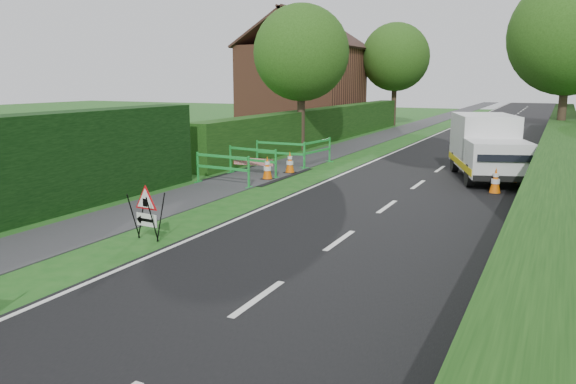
% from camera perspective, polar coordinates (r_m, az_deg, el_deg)
% --- Properties ---
extents(ground, '(120.00, 120.00, 0.00)m').
position_cam_1_polar(ground, '(9.48, -19.68, -9.80)').
color(ground, '#194F16').
rests_on(ground, ground).
extents(road_surface, '(6.00, 90.00, 0.02)m').
position_cam_1_polar(road_surface, '(41.40, 20.55, 6.11)').
color(road_surface, black).
rests_on(road_surface, ground).
extents(footpath, '(2.00, 90.00, 0.02)m').
position_cam_1_polar(footpath, '(42.29, 13.08, 6.64)').
color(footpath, '#2D2D30').
rests_on(footpath, ground).
extents(hedge_west_far, '(1.00, 24.00, 1.80)m').
position_cam_1_polar(hedge_west_far, '(30.51, 3.79, 5.15)').
color(hedge_west_far, '#14380F').
rests_on(hedge_west_far, ground).
extents(hedge_east, '(1.20, 50.00, 1.50)m').
position_cam_1_polar(hedge_east, '(22.33, 25.80, 1.72)').
color(hedge_east, '#14380F').
rests_on(hedge_east, ground).
extents(house_west, '(7.50, 7.40, 7.88)m').
position_cam_1_polar(house_west, '(39.66, 1.50, 10.81)').
color(house_west, brown).
rests_on(house_west, ground).
extents(tree_nw, '(4.40, 4.40, 6.70)m').
position_cam_1_polar(tree_nw, '(26.53, 1.37, 13.93)').
color(tree_nw, '#2D2116').
rests_on(tree_nw, ground).
extents(tree_ne, '(5.20, 5.20, 7.79)m').
position_cam_1_polar(tree_ne, '(28.14, 26.67, 14.03)').
color(tree_ne, '#2D2116').
rests_on(tree_ne, ground).
extents(tree_fw, '(4.80, 4.80, 7.24)m').
position_cam_1_polar(tree_fw, '(41.61, 10.86, 13.30)').
color(tree_fw, '#2D2116').
rests_on(tree_fw, ground).
extents(tree_fe, '(4.20, 4.20, 6.33)m').
position_cam_1_polar(tree_fe, '(44.09, 26.48, 11.43)').
color(tree_fe, '#2D2116').
rests_on(tree_fe, ground).
extents(triangle_sign, '(0.73, 0.73, 0.99)m').
position_cam_1_polar(triangle_sign, '(11.99, -14.33, -1.62)').
color(triangle_sign, black).
rests_on(triangle_sign, ground).
extents(works_van, '(3.17, 4.97, 2.12)m').
position_cam_1_polar(works_van, '(20.00, 19.57, 4.46)').
color(works_van, silver).
rests_on(works_van, ground).
extents(traffic_cone_0, '(0.38, 0.38, 0.79)m').
position_cam_1_polar(traffic_cone_0, '(17.51, 20.33, 1.08)').
color(traffic_cone_0, black).
rests_on(traffic_cone_0, ground).
extents(traffic_cone_1, '(0.38, 0.38, 0.79)m').
position_cam_1_polar(traffic_cone_1, '(19.62, 22.25, 1.98)').
color(traffic_cone_1, black).
rests_on(traffic_cone_1, ground).
extents(traffic_cone_2, '(0.38, 0.38, 0.79)m').
position_cam_1_polar(traffic_cone_2, '(22.39, 22.53, 3.04)').
color(traffic_cone_2, black).
rests_on(traffic_cone_2, ground).
extents(traffic_cone_3, '(0.38, 0.38, 0.79)m').
position_cam_1_polar(traffic_cone_3, '(18.78, -2.11, 2.44)').
color(traffic_cone_3, black).
rests_on(traffic_cone_3, ground).
extents(traffic_cone_4, '(0.38, 0.38, 0.79)m').
position_cam_1_polar(traffic_cone_4, '(20.06, 0.19, 3.03)').
color(traffic_cone_4, black).
rests_on(traffic_cone_4, ground).
extents(ped_barrier_0, '(2.08, 0.50, 1.00)m').
position_cam_1_polar(ped_barrier_0, '(17.86, -6.68, 2.68)').
color(ped_barrier_0, green).
rests_on(ped_barrier_0, ground).
extents(ped_barrier_1, '(2.09, 0.66, 1.00)m').
position_cam_1_polar(ped_barrier_1, '(19.53, -3.64, 3.48)').
color(ped_barrier_1, green).
rests_on(ped_barrier_1, ground).
extents(ped_barrier_2, '(2.06, 0.36, 1.00)m').
position_cam_1_polar(ped_barrier_2, '(21.36, -0.80, 4.19)').
color(ped_barrier_2, green).
rests_on(ped_barrier_2, ground).
extents(ped_barrier_3, '(0.58, 2.09, 1.00)m').
position_cam_1_polar(ped_barrier_3, '(22.01, 3.02, 4.39)').
color(ped_barrier_3, green).
rests_on(ped_barrier_3, ground).
extents(redwhite_plank, '(1.50, 0.19, 0.25)m').
position_cam_1_polar(redwhite_plank, '(19.93, -3.54, 1.81)').
color(redwhite_plank, red).
rests_on(redwhite_plank, ground).
extents(hatchback_car, '(1.28, 3.13, 1.06)m').
position_cam_1_polar(hatchback_car, '(30.89, 19.04, 5.62)').
color(hatchback_car, white).
rests_on(hatchback_car, ground).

